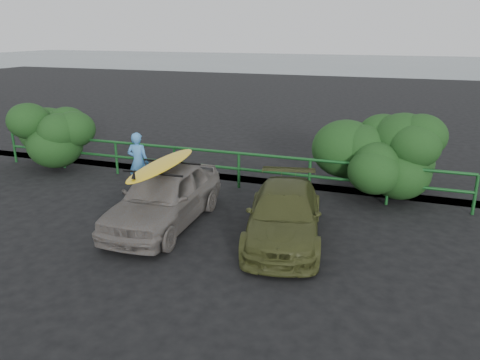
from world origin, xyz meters
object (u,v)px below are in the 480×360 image
object	(u,v)px
sedan	(164,197)
olive_vehicle	(284,214)
surfboard	(162,165)
guardrail	(206,167)
man	(138,162)

from	to	relation	value
sedan	olive_vehicle	distance (m)	2.76
sedan	surfboard	world-z (taller)	surfboard
guardrail	man	distance (m)	1.93
man	surfboard	bearing A→B (deg)	131.18
guardrail	man	world-z (taller)	man
guardrail	olive_vehicle	distance (m)	4.17
guardrail	sedan	world-z (taller)	sedan
olive_vehicle	man	size ratio (longest dim) A/B	2.27
guardrail	olive_vehicle	xyz separation A→B (m)	(3.05, -2.85, 0.02)
man	surfboard	world-z (taller)	man
surfboard	sedan	bearing A→B (deg)	0.00
guardrail	surfboard	distance (m)	3.15
surfboard	man	bearing A→B (deg)	132.54
guardrail	man	size ratio (longest dim) A/B	8.45
guardrail	surfboard	world-z (taller)	surfboard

